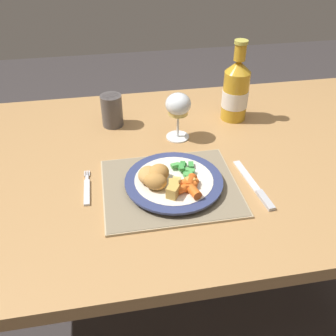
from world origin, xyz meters
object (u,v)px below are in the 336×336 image
table_knife (256,188)px  bottle (236,90)px  fork (87,190)px  dinner_plate (174,182)px  drinking_cup (112,110)px  dining_table (158,182)px  wine_glass (178,107)px

table_knife → bottle: (0.06, 0.36, 0.09)m
bottle → fork: bearing=-148.1°
dinner_plate → bottle: bearing=51.2°
dinner_plate → drinking_cup: (-0.13, 0.34, 0.04)m
fork → dining_table: bearing=28.6°
table_knife → drinking_cup: bearing=130.7°
wine_glass → drinking_cup: 0.22m
wine_glass → table_knife: bearing=-62.3°
dinner_plate → drinking_cup: 0.37m
dining_table → wine_glass: wine_glass is taller
wine_glass → bottle: 0.22m
fork → drinking_cup: size_ratio=1.35×
dinner_plate → wine_glass: 0.25m
bottle → wine_glass: bearing=-156.5°
wine_glass → drinking_cup: bearing=149.4°
dinner_plate → bottle: 0.42m
table_knife → drinking_cup: drinking_cup is taller
wine_glass → bottle: size_ratio=0.56×
dining_table → fork: 0.23m
wine_glass → dining_table: bearing=-127.6°
fork → bottle: 0.56m
dining_table → wine_glass: bearing=52.4°
dining_table → dinner_plate: 0.16m
fork → table_knife: bearing=-9.3°
wine_glass → bottle: (0.20, 0.09, -0.01)m
bottle → drinking_cup: 0.39m
dinner_plate → bottle: size_ratio=0.96×
dining_table → fork: (-0.19, -0.10, 0.08)m
dining_table → drinking_cup: 0.27m
dinner_plate → table_knife: (0.20, -0.04, -0.01)m
table_knife → dinner_plate: bearing=168.2°
bottle → drinking_cup: bottle is taller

